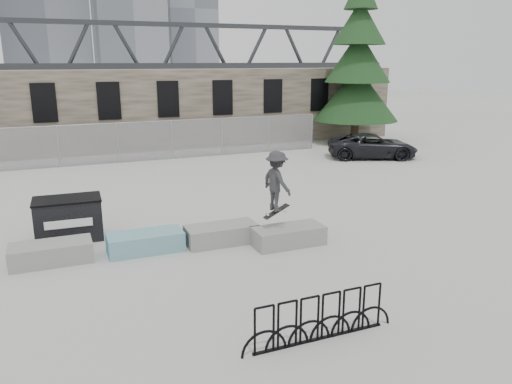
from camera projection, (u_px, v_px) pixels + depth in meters
ground at (179, 246)px, 13.95m from camera, size 120.00×120.00×0.00m
stone_wall at (107, 111)px, 27.89m from camera, size 36.00×2.58×4.50m
chainlink_fence at (117, 142)px, 24.86m from camera, size 22.06×0.06×2.02m
planter_far_left at (51, 252)px, 12.71m from camera, size 2.00×0.90×0.53m
planter_center_left at (145, 241)px, 13.47m from camera, size 2.00×0.90×0.53m
planter_center_right at (221, 233)px, 14.08m from camera, size 2.00×0.90×0.53m
planter_offset at (288, 235)px, 13.95m from camera, size 2.00×0.90×0.53m
dumpster at (69, 219)px, 14.32m from camera, size 1.90×1.20×1.22m
bike_rack at (320, 318)px, 9.16m from camera, size 3.14×0.08×0.90m
spruce_tree at (358, 66)px, 30.12m from camera, size 5.14×5.14×11.50m
truss_bridge at (151, 67)px, 65.73m from camera, size 70.00×3.00×9.80m
suv at (372, 146)px, 26.26m from camera, size 5.07×3.71×1.28m
skateboarder at (277, 181)px, 13.58m from camera, size 0.84×1.18×1.86m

